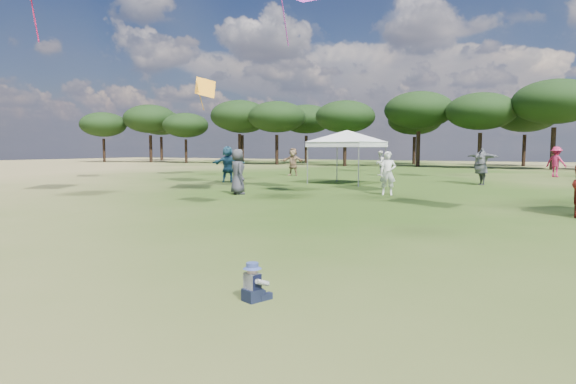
# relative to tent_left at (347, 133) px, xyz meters

# --- Properties ---
(tree_line) EXTENTS (108.78, 17.63, 7.77)m
(tree_line) POSITION_rel_tent_left_xyz_m (8.72, 26.65, 2.84)
(tree_line) COLOR black
(tree_line) RESTS_ON ground
(tent_left) EXTENTS (6.14, 6.14, 3.01)m
(tent_left) POSITION_rel_tent_left_xyz_m (0.00, 0.00, 0.00)
(tent_left) COLOR gray
(tent_left) RESTS_ON ground
(toddler) EXTENTS (0.34, 0.37, 0.46)m
(toddler) POSITION_rel_tent_left_xyz_m (5.83, -18.39, -2.38)
(toddler) COLOR black
(toddler) RESTS_ON ground
(festival_crowd) EXTENTS (28.89, 22.57, 1.91)m
(festival_crowd) POSITION_rel_tent_left_xyz_m (6.54, 2.35, -1.69)
(festival_crowd) COLOR #45454A
(festival_crowd) RESTS_ON ground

